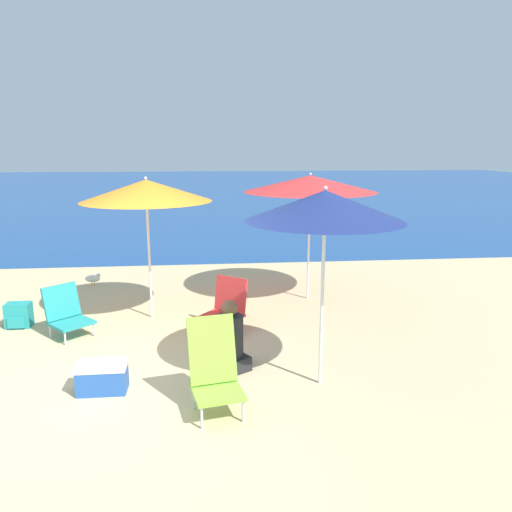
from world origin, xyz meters
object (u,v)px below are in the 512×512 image
Objects in this scene: beach_umbrella_red at (310,184)px; beach_chair_red at (227,305)px; beach_umbrella_navy at (325,206)px; beach_chair_teal at (67,313)px; seagull at (93,278)px; backpack_teal at (19,315)px; beach_chair_lime at (214,367)px; person_seated_near at (230,341)px; beach_umbrella_orange at (146,191)px; cooler_box at (102,377)px.

beach_chair_red is (-1.38, -1.35, -1.50)m from beach_umbrella_red.
beach_umbrella_navy is 2.94× the size of beach_chair_teal.
beach_chair_teal is at bearing 150.74° from beach_umbrella_navy.
beach_umbrella_navy reaches higher than seagull.
backpack_teal is at bearing -105.87° from seagull.
beach_chair_lime is at bearing -115.15° from beach_umbrella_red.
backpack_teal is at bearing 151.21° from beach_umbrella_navy.
beach_chair_lime reaches higher than seagull.
beach_chair_lime reaches higher than backpack_teal.
beach_umbrella_navy is at bearing -28.79° from backpack_teal.
beach_chair_teal is 0.88× the size of person_seated_near.
beach_chair_teal is 2.83m from beach_chair_lime.
beach_umbrella_red is at bearing -16.90° from seagull.
beach_umbrella_navy is 5.46m from seagull.
person_seated_near is (-1.40, -2.53, -1.54)m from beach_umbrella_red.
beach_chair_teal reaches higher than seagull.
beach_chair_red is 0.91× the size of person_seated_near.
backpack_teal is at bearing 110.36° from beach_chair_teal.
beach_umbrella_navy is at bearing -56.85° from person_seated_near.
beach_chair_lime is at bearing -43.17° from backpack_teal.
beach_umbrella_orange is 1.95m from beach_chair_teal.
beach_chair_teal is (-1.03, -0.60, -1.53)m from beach_umbrella_orange.
beach_umbrella_orange is at bearing 130.77° from beach_umbrella_navy.
person_seated_near is 2.99× the size of seagull.
beach_chair_lime is (-1.11, -0.42, -1.45)m from beach_umbrella_navy.
beach_umbrella_navy reaches higher than cooler_box.
beach_umbrella_orange reaches higher than cooler_box.
beach_chair_red is 2.16× the size of backpack_teal.
seagull is at bearing 103.15° from cooler_box.
beach_umbrella_orange is 6.02× the size of backpack_teal.
beach_umbrella_navy is 1.86m from person_seated_near.
beach_umbrella_red is 3.28m from person_seated_near.
beach_umbrella_red is at bearing 82.85° from beach_chair_red.
beach_umbrella_red is 2.61× the size of person_seated_near.
backpack_teal is 2.53m from cooler_box.
beach_chair_red is 1.46× the size of cooler_box.
cooler_box is at bearing 178.95° from beach_umbrella_navy.
beach_umbrella_orange is 2.53× the size of person_seated_near.
beach_chair_red is at bearing 57.83° from person_seated_near.
beach_chair_red is at bearing 72.60° from beach_chair_lime.
person_seated_near is (-0.02, -1.17, -0.04)m from beach_chair_red.
beach_umbrella_red reaches higher than beach_chair_teal.
seagull is (-0.94, 4.04, -0.02)m from cooler_box.
backpack_teal reaches higher than seagull.
beach_umbrella_navy is 3.79m from beach_chair_teal.
beach_umbrella_red is at bearing 12.02° from backpack_teal.
cooler_box is (-1.33, -1.57, -0.21)m from beach_chair_red.
person_seated_near reaches higher than seagull.
beach_umbrella_navy is at bearing -49.23° from beach_umbrella_orange.
beach_chair_red is at bearing -135.62° from beach_umbrella_red.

